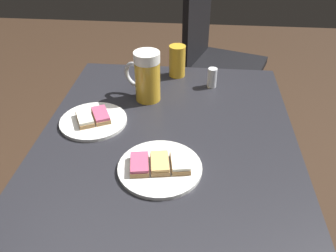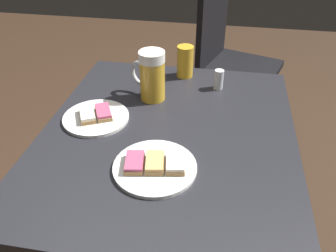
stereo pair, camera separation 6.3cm
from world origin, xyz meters
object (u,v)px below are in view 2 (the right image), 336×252
(plate_near, at_px, (155,166))
(beer_glass_small, at_px, (184,61))
(salt_shaker, at_px, (219,79))
(cafe_chair, at_px, (229,58))
(beer_mug, at_px, (151,76))
(plate_far, at_px, (96,117))

(plate_near, xyz_separation_m, beer_glass_small, (0.51, -0.00, 0.05))
(beer_glass_small, relative_size, salt_shaker, 1.66)
(beer_glass_small, relative_size, cafe_chair, 0.13)
(plate_near, height_order, beer_mug, beer_mug)
(plate_far, relative_size, beer_glass_small, 1.73)
(beer_mug, xyz_separation_m, cafe_chair, (0.77, -0.24, -0.27))
(cafe_chair, bearing_deg, beer_glass_small, 3.49)
(beer_mug, relative_size, beer_glass_small, 1.43)
(plate_near, bearing_deg, beer_glass_small, -0.23)
(plate_far, bearing_deg, salt_shaker, -54.05)
(plate_near, bearing_deg, beer_mug, 13.45)
(salt_shaker, relative_size, cafe_chair, 0.08)
(beer_mug, bearing_deg, salt_shaker, -64.52)
(plate_far, relative_size, beer_mug, 1.21)
(beer_mug, bearing_deg, plate_near, -166.55)
(plate_far, distance_m, cafe_chair, 1.02)
(beer_mug, relative_size, salt_shaker, 2.38)
(plate_near, distance_m, beer_glass_small, 0.51)
(plate_far, distance_m, beer_glass_small, 0.39)
(plate_far, bearing_deg, cafe_chair, -22.32)
(plate_far, distance_m, beer_mug, 0.22)
(salt_shaker, bearing_deg, plate_far, 125.95)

